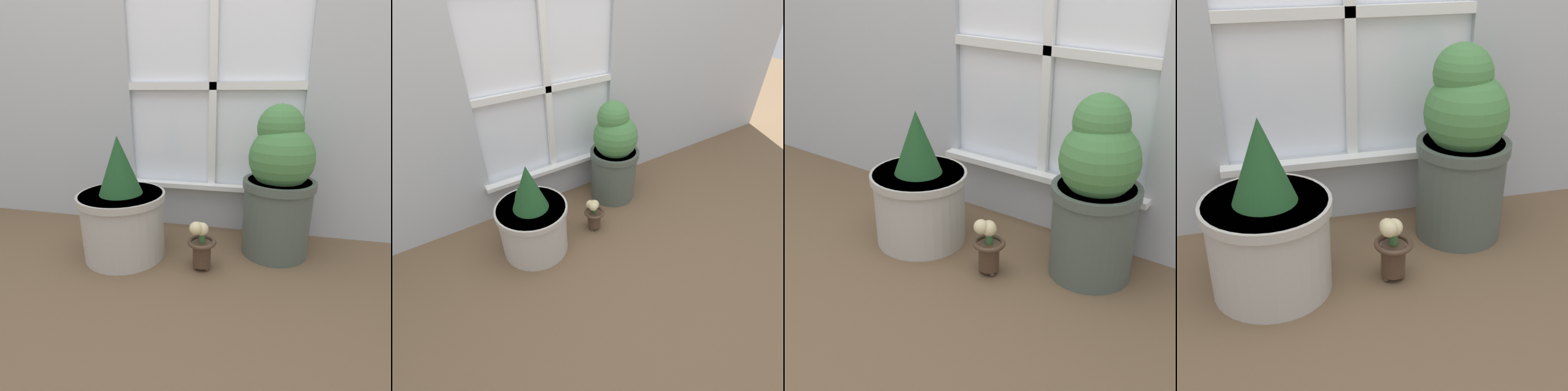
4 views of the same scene
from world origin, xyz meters
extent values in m
plane|color=brown|center=(0.00, 0.00, 0.00)|extent=(10.00, 10.00, 0.00)
cube|color=#B2B7BC|center=(0.00, 0.55, 0.12)|extent=(0.85, 0.05, 0.25)
cube|color=white|center=(0.00, 0.56, 0.73)|extent=(0.85, 0.02, 0.95)
cube|color=white|center=(0.00, 0.54, 0.73)|extent=(0.04, 0.02, 0.95)
cube|color=white|center=(0.00, 0.54, 0.73)|extent=(0.85, 0.02, 0.04)
cube|color=white|center=(0.00, 0.51, 0.24)|extent=(0.91, 0.06, 0.02)
cylinder|color=#B7B2A8|center=(-0.33, 0.16, 0.15)|extent=(0.35, 0.35, 0.29)
cylinder|color=#B7B2A8|center=(-0.33, 0.16, 0.28)|extent=(0.37, 0.37, 0.03)
cylinder|color=#38281E|center=(-0.33, 0.16, 0.29)|extent=(0.32, 0.32, 0.01)
cone|color=#1E4C23|center=(-0.33, 0.16, 0.41)|extent=(0.18, 0.18, 0.24)
ellipsoid|color=#1E4C23|center=(-0.36, 0.20, 0.35)|extent=(0.09, 0.08, 0.10)
cylinder|color=#4C564C|center=(0.33, 0.32, 0.17)|extent=(0.29, 0.29, 0.34)
cylinder|color=#4C564C|center=(0.33, 0.32, 0.33)|extent=(0.31, 0.31, 0.03)
cylinder|color=#38281E|center=(0.33, 0.32, 0.34)|extent=(0.27, 0.27, 0.01)
sphere|color=#477F42|center=(0.33, 0.32, 0.44)|extent=(0.27, 0.27, 0.27)
sphere|color=#477F42|center=(0.31, 0.34, 0.56)|extent=(0.19, 0.19, 0.19)
ellipsoid|color=#477F42|center=(0.39, 0.38, 0.42)|extent=(0.13, 0.13, 0.21)
sphere|color=#473323|center=(0.03, 0.14, 0.01)|extent=(0.02, 0.02, 0.02)
sphere|color=#473323|center=(0.01, 0.10, 0.01)|extent=(0.02, 0.02, 0.02)
sphere|color=#473323|center=(0.06, 0.10, 0.01)|extent=(0.02, 0.02, 0.02)
cylinder|color=#473323|center=(0.03, 0.11, 0.07)|extent=(0.07, 0.07, 0.10)
torus|color=#473323|center=(0.03, 0.11, 0.12)|extent=(0.12, 0.12, 0.02)
cylinder|color=#386633|center=(0.03, 0.11, 0.15)|extent=(0.02, 0.02, 0.06)
sphere|color=beige|center=(0.03, 0.11, 0.18)|extent=(0.05, 0.05, 0.05)
sphere|color=beige|center=(0.02, 0.13, 0.17)|extent=(0.05, 0.05, 0.05)
sphere|color=beige|center=(0.01, 0.09, 0.19)|extent=(0.05, 0.05, 0.05)
camera|label=1|loc=(0.24, -0.98, 0.70)|focal=28.00mm
camera|label=2|loc=(-0.74, -1.01, 1.27)|focal=28.00mm
camera|label=3|loc=(0.97, -1.26, 1.10)|focal=50.00mm
camera|label=4|loc=(-0.36, -1.21, 1.00)|focal=50.00mm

